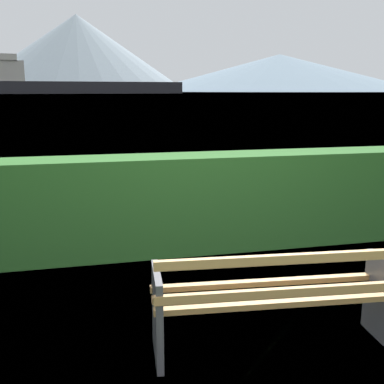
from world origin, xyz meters
The scene contains 6 objects.
ground_plane centered at (0.00, 0.00, 0.00)m, with size 1400.00×1400.00×0.00m, color #567A38.
water_surface centered at (0.00, 308.10, 0.00)m, with size 620.00×620.00×0.00m, color #6B8EA3.
park_bench centered at (-0.01, -0.06, 0.43)m, with size 1.90×0.73×0.87m.
hedge_row centered at (0.00, 2.41, 0.59)m, with size 9.89×0.64×1.18m, color #285B23.
cargo_ship_large centered at (-10.98, 269.12, 5.61)m, with size 119.20×30.32×20.06m.
distant_hills centered at (13.23, 565.75, 33.35)m, with size 780.76×358.20×82.37m.
Camera 1 is at (-1.37, -3.09, 1.96)m, focal length 43.90 mm.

